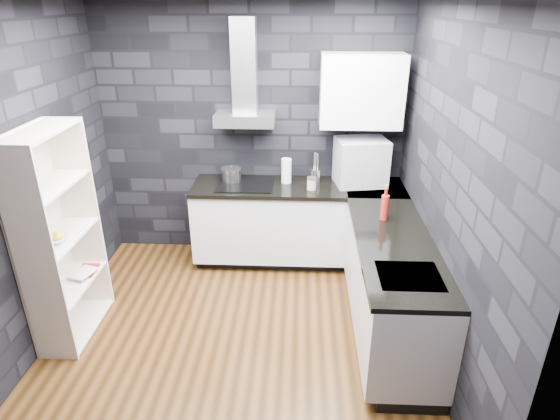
# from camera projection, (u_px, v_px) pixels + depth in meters

# --- Properties ---
(ground) EXTENTS (3.20, 3.20, 0.00)m
(ground) POSITION_uv_depth(u_px,v_px,m) (237.00, 335.00, 4.07)
(ground) COLOR #492B11
(wall_back) EXTENTS (3.20, 0.05, 2.70)m
(wall_back) POSITION_uv_depth(u_px,v_px,m) (252.00, 134.00, 4.99)
(wall_back) COLOR black
(wall_back) RESTS_ON ground
(wall_front) EXTENTS (3.20, 0.05, 2.70)m
(wall_front) POSITION_uv_depth(u_px,v_px,m) (177.00, 332.00, 2.03)
(wall_front) COLOR black
(wall_front) RESTS_ON ground
(wall_left) EXTENTS (0.05, 3.20, 2.70)m
(wall_left) POSITION_uv_depth(u_px,v_px,m) (20.00, 188.00, 3.58)
(wall_left) COLOR black
(wall_left) RESTS_ON ground
(wall_right) EXTENTS (0.05, 3.20, 2.70)m
(wall_right) POSITION_uv_depth(u_px,v_px,m) (450.00, 195.00, 3.44)
(wall_right) COLOR black
(wall_right) RESTS_ON ground
(toekick_back) EXTENTS (2.18, 0.50, 0.10)m
(toekick_back) POSITION_uv_depth(u_px,v_px,m) (297.00, 255.00, 5.25)
(toekick_back) COLOR black
(toekick_back) RESTS_ON ground
(toekick_right) EXTENTS (0.50, 1.78, 0.10)m
(toekick_right) POSITION_uv_depth(u_px,v_px,m) (391.00, 328.00, 4.08)
(toekick_right) COLOR black
(toekick_right) RESTS_ON ground
(counter_back_cab) EXTENTS (2.20, 0.60, 0.76)m
(counter_back_cab) POSITION_uv_depth(u_px,v_px,m) (298.00, 222.00, 5.03)
(counter_back_cab) COLOR silver
(counter_back_cab) RESTS_ON ground
(counter_right_cab) EXTENTS (0.60, 1.80, 0.76)m
(counter_right_cab) POSITION_uv_depth(u_px,v_px,m) (391.00, 286.00, 3.91)
(counter_right_cab) COLOR silver
(counter_right_cab) RESTS_ON ground
(counter_back_top) EXTENTS (2.20, 0.62, 0.04)m
(counter_back_top) POSITION_uv_depth(u_px,v_px,m) (298.00, 187.00, 4.86)
(counter_back_top) COLOR black
(counter_back_top) RESTS_ON counter_back_cab
(counter_right_top) EXTENTS (0.62, 1.80, 0.04)m
(counter_right_top) POSITION_uv_depth(u_px,v_px,m) (395.00, 244.00, 3.74)
(counter_right_top) COLOR black
(counter_right_top) RESTS_ON counter_right_cab
(counter_corner_top) EXTENTS (0.62, 0.62, 0.04)m
(counter_corner_top) POSITION_uv_depth(u_px,v_px,m) (375.00, 188.00, 4.83)
(counter_corner_top) COLOR black
(counter_corner_top) RESTS_ON counter_right_cab
(hood_body) EXTENTS (0.60, 0.34, 0.12)m
(hood_body) POSITION_uv_depth(u_px,v_px,m) (245.00, 119.00, 4.73)
(hood_body) COLOR #BCBCC1
(hood_body) RESTS_ON wall_back
(hood_chimney) EXTENTS (0.24, 0.20, 0.90)m
(hood_chimney) POSITION_uv_depth(u_px,v_px,m) (244.00, 66.00, 4.58)
(hood_chimney) COLOR #BCBCC1
(hood_chimney) RESTS_ON hood_body
(upper_cabinet) EXTENTS (0.80, 0.35, 0.70)m
(upper_cabinet) POSITION_uv_depth(u_px,v_px,m) (361.00, 91.00, 4.55)
(upper_cabinet) COLOR white
(upper_cabinet) RESTS_ON wall_back
(cooktop) EXTENTS (0.58, 0.50, 0.01)m
(cooktop) POSITION_uv_depth(u_px,v_px,m) (246.00, 184.00, 4.88)
(cooktop) COLOR black
(cooktop) RESTS_ON counter_back_top
(sink_rim) EXTENTS (0.44, 0.40, 0.01)m
(sink_rim) POSITION_uv_depth(u_px,v_px,m) (409.00, 276.00, 3.28)
(sink_rim) COLOR #BCBCC1
(sink_rim) RESTS_ON counter_right_top
(pot) EXTENTS (0.21, 0.21, 0.12)m
(pot) POSITION_uv_depth(u_px,v_px,m) (231.00, 175.00, 4.94)
(pot) COLOR silver
(pot) RESTS_ON cooktop
(glass_vase) EXTENTS (0.12, 0.12, 0.26)m
(glass_vase) POSITION_uv_depth(u_px,v_px,m) (286.00, 171.00, 4.88)
(glass_vase) COLOR white
(glass_vase) RESTS_ON counter_back_top
(storage_jar) EXTENTS (0.11, 0.11, 0.11)m
(storage_jar) POSITION_uv_depth(u_px,v_px,m) (311.00, 184.00, 4.73)
(storage_jar) COLOR #C8AF86
(storage_jar) RESTS_ON counter_back_top
(utensil_crock) EXTENTS (0.13, 0.13, 0.13)m
(utensil_crock) POSITION_uv_depth(u_px,v_px,m) (315.00, 176.00, 4.93)
(utensil_crock) COLOR silver
(utensil_crock) RESTS_ON counter_back_top
(appliance_garage) EXTENTS (0.56, 0.47, 0.50)m
(appliance_garage) POSITION_uv_depth(u_px,v_px,m) (361.00, 163.00, 4.82)
(appliance_garage) COLOR #A0A2A7
(appliance_garage) RESTS_ON counter_back_top
(red_bottle) EXTENTS (0.07, 0.07, 0.22)m
(red_bottle) POSITION_uv_depth(u_px,v_px,m) (385.00, 207.00, 4.07)
(red_bottle) COLOR #A91B16
(red_bottle) RESTS_ON counter_right_top
(bookshelf) EXTENTS (0.59, 0.87, 1.80)m
(bookshelf) POSITION_uv_depth(u_px,v_px,m) (60.00, 238.00, 3.79)
(bookshelf) COLOR beige
(bookshelf) RESTS_ON ground
(fruit_bowl) EXTENTS (0.23, 0.23, 0.06)m
(fruit_bowl) POSITION_uv_depth(u_px,v_px,m) (55.00, 238.00, 3.71)
(fruit_bowl) COLOR white
(fruit_bowl) RESTS_ON bookshelf
(book_red) EXTENTS (0.16, 0.03, 0.21)m
(book_red) POSITION_uv_depth(u_px,v_px,m) (77.00, 261.00, 4.10)
(book_red) COLOR maroon
(book_red) RESTS_ON bookshelf
(book_second) EXTENTS (0.16, 0.06, 0.22)m
(book_second) POSITION_uv_depth(u_px,v_px,m) (74.00, 261.00, 4.05)
(book_second) COLOR #B2B2B2
(book_second) RESTS_ON bookshelf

